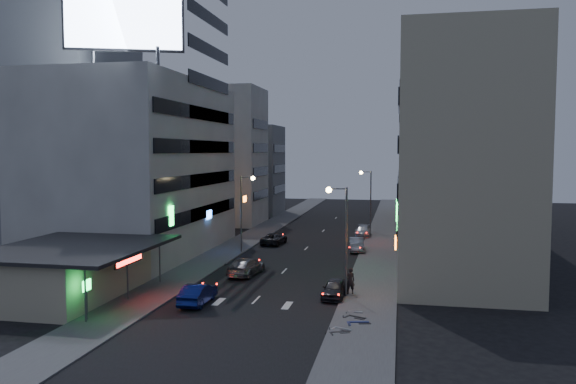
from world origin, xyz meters
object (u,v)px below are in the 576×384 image
(road_car_silver, at_px, (246,267))
(scooter_silver_b, at_px, (363,304))
(road_car_blue, at_px, (198,294))
(scooter_black_b, at_px, (367,309))
(scooter_black_a, at_px, (348,322))
(person, at_px, (350,281))
(parked_car_left, at_px, (274,239))
(parked_car_right_near, at_px, (335,289))
(scooter_silver_a, at_px, (353,321))
(parked_car_right_far, at_px, (363,231))
(parked_car_right_mid, at_px, (357,245))
(scooter_blue, at_px, (369,312))

(road_car_silver, distance_m, scooter_silver_b, 14.39)
(road_car_blue, xyz_separation_m, scooter_black_b, (11.93, -1.51, -0.02))
(scooter_black_a, bearing_deg, person, -18.64)
(parked_car_left, distance_m, scooter_silver_b, 28.37)
(parked_car_right_near, height_order, road_car_blue, road_car_blue)
(parked_car_right_near, bearing_deg, scooter_black_b, -59.74)
(road_car_blue, relative_size, scooter_black_b, 2.29)
(scooter_black_b, bearing_deg, scooter_silver_a, -170.52)
(parked_car_right_far, bearing_deg, scooter_black_b, -86.50)
(parked_car_right_mid, relative_size, road_car_blue, 0.99)
(parked_car_right_near, xyz_separation_m, scooter_silver_b, (2.30, -3.58, -0.06))
(parked_car_right_far, bearing_deg, person, -88.79)
(scooter_black_b, bearing_deg, person, 39.95)
(parked_car_right_mid, relative_size, scooter_silver_b, 2.72)
(parked_car_right_near, height_order, parked_car_left, parked_car_right_near)
(scooter_black_b, bearing_deg, scooter_silver_b, 38.82)
(parked_car_right_near, distance_m, person, 1.45)
(parked_car_right_far, xyz_separation_m, scooter_black_b, (2.56, -35.20, 0.04))
(road_car_blue, bearing_deg, parked_car_right_near, -159.64)
(parked_car_right_far, distance_m, scooter_silver_a, 37.75)
(person, bearing_deg, parked_car_left, -86.66)
(scooter_silver_b, bearing_deg, scooter_silver_a, 171.87)
(person, xyz_separation_m, scooter_black_b, (1.61, -5.95, -0.40))
(road_car_blue, bearing_deg, parked_car_right_far, -106.17)
(scooter_black_b, distance_m, scooter_silver_b, 1.53)
(scooter_silver_a, bearing_deg, parked_car_right_mid, 25.60)
(parked_car_right_far, height_order, scooter_black_b, parked_car_right_far)
(parked_car_left, height_order, scooter_silver_b, parked_car_left)
(scooter_black_a, bearing_deg, parked_car_right_mid, -19.41)
(road_car_silver, bearing_deg, scooter_blue, 139.88)
(parked_car_right_mid, xyz_separation_m, parked_car_left, (-9.69, 2.71, -0.07))
(parked_car_right_mid, xyz_separation_m, road_car_blue, (-9.37, -23.02, 0.01))
(parked_car_right_mid, relative_size, person, 2.20)
(parked_car_right_mid, bearing_deg, scooter_blue, -90.07)
(person, bearing_deg, scooter_black_b, 81.89)
(road_car_silver, xyz_separation_m, scooter_black_b, (11.11, -11.05, -0.04))
(scooter_silver_b, bearing_deg, parked_car_right_near, 29.10)
(parked_car_right_near, distance_m, parked_car_right_mid, 19.47)
(person, bearing_deg, road_car_blue, 0.05)
(person, xyz_separation_m, scooter_silver_a, (0.92, -8.45, -0.45))
(person, relative_size, scooter_blue, 0.96)
(road_car_blue, xyz_separation_m, scooter_silver_a, (11.25, -4.01, -0.06))
(scooter_silver_b, bearing_deg, person, 11.93)
(parked_car_left, height_order, scooter_silver_a, parked_car_left)
(scooter_black_a, distance_m, scooter_silver_a, 0.38)
(parked_car_right_far, height_order, road_car_blue, road_car_blue)
(parked_car_left, bearing_deg, person, 121.74)
(road_car_silver, bearing_deg, road_car_blue, 91.04)
(parked_car_right_mid, xyz_separation_m, scooter_black_a, (1.57, -27.26, -0.08))
(parked_car_left, distance_m, scooter_silver_a, 31.91)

